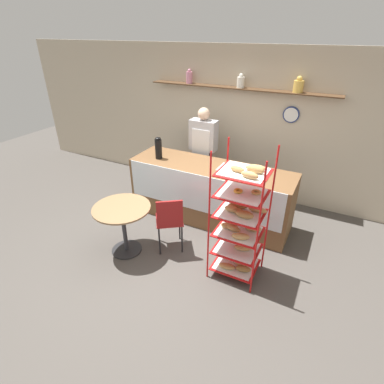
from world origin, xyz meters
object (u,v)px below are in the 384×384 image
object	(u,v)px
person_worker	(203,152)
cafe_chair	(170,219)
cafe_table	(123,218)
donut_tray_counter	(235,169)
coffee_carafe	(158,148)
pastry_rack	(240,222)

from	to	relation	value
person_worker	cafe_chair	distance (m)	1.72
cafe_table	donut_tray_counter	bearing A→B (deg)	51.08
cafe_chair	donut_tray_counter	bearing A→B (deg)	-152.02
person_worker	cafe_table	distance (m)	2.02
cafe_chair	donut_tray_counter	xyz separation A→B (m)	(0.55, 1.09, 0.45)
cafe_table	coffee_carafe	bearing A→B (deg)	98.19
person_worker	donut_tray_counter	distance (m)	0.99
cafe_table	cafe_chair	world-z (taller)	cafe_chair
coffee_carafe	donut_tray_counter	size ratio (longest dim) A/B	0.72
donut_tray_counter	pastry_rack	bearing A→B (deg)	-66.50
person_worker	coffee_carafe	size ratio (longest dim) A/B	4.68
pastry_rack	person_worker	bearing A→B (deg)	128.13
person_worker	cafe_chair	size ratio (longest dim) A/B	1.94
cafe_table	coffee_carafe	xyz separation A→B (m)	(-0.18, 1.26, 0.59)
pastry_rack	cafe_chair	world-z (taller)	pastry_rack
person_worker	cafe_table	xyz separation A→B (m)	(-0.31, -1.96, -0.38)
cafe_table	cafe_chair	distance (m)	0.66
cafe_chair	coffee_carafe	distance (m)	1.36
pastry_rack	donut_tray_counter	bearing A→B (deg)	113.50
donut_tray_counter	cafe_chair	bearing A→B (deg)	-116.75
cafe_chair	donut_tray_counter	distance (m)	1.30
cafe_chair	coffee_carafe	bearing A→B (deg)	-86.61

